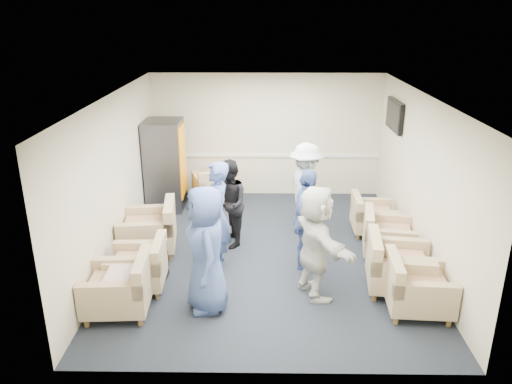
{
  "coord_description": "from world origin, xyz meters",
  "views": [
    {
      "loc": [
        -0.08,
        -7.69,
        3.96
      ],
      "look_at": [
        -0.19,
        0.2,
        1.06
      ],
      "focal_mm": 35.0,
      "sensor_mm": 36.0,
      "label": 1
    }
  ],
  "objects_px": {
    "vending_machine": "(166,165)",
    "person_mid_left": "(217,216)",
    "armchair_right_midfar": "(385,237)",
    "armchair_corner": "(216,188)",
    "armchair_left_mid": "(141,268)",
    "person_front_right": "(316,242)",
    "person_mid_right": "(306,220)",
    "armchair_left_near": "(122,289)",
    "armchair_right_near": "(414,289)",
    "armchair_right_midnear": "(395,268)",
    "person_back_right": "(306,189)",
    "person_back_left": "(229,204)",
    "armchair_right_far": "(371,217)",
    "person_front_left": "(206,250)",
    "armchair_left_far": "(151,231)"
  },
  "relations": [
    {
      "from": "person_mid_left",
      "to": "person_mid_right",
      "type": "xyz_separation_m",
      "value": [
        1.41,
        0.02,
        -0.06
      ]
    },
    {
      "from": "armchair_right_near",
      "to": "armchair_right_far",
      "type": "xyz_separation_m",
      "value": [
        -0.08,
        2.58,
        -0.03
      ]
    },
    {
      "from": "armchair_left_near",
      "to": "person_front_left",
      "type": "xyz_separation_m",
      "value": [
        1.17,
        0.11,
        0.55
      ]
    },
    {
      "from": "armchair_left_mid",
      "to": "armchair_right_midnear",
      "type": "xyz_separation_m",
      "value": [
        3.78,
        -0.01,
        0.04
      ]
    },
    {
      "from": "armchair_left_far",
      "to": "person_front_left",
      "type": "xyz_separation_m",
      "value": [
        1.15,
        -1.75,
        0.53
      ]
    },
    {
      "from": "armchair_right_midfar",
      "to": "vending_machine",
      "type": "xyz_separation_m",
      "value": [
        -4.1,
        2.17,
        0.59
      ]
    },
    {
      "from": "armchair_right_near",
      "to": "armchair_right_midfar",
      "type": "distance_m",
      "value": 1.67
    },
    {
      "from": "armchair_corner",
      "to": "person_front_left",
      "type": "relative_size",
      "value": 0.6
    },
    {
      "from": "armchair_right_midnear",
      "to": "person_mid_right",
      "type": "distance_m",
      "value": 1.52
    },
    {
      "from": "armchair_left_far",
      "to": "armchair_right_near",
      "type": "distance_m",
      "value": 4.38
    },
    {
      "from": "armchair_corner",
      "to": "person_mid_left",
      "type": "bearing_deg",
      "value": 77.93
    },
    {
      "from": "armchair_right_midfar",
      "to": "armchair_right_far",
      "type": "bearing_deg",
      "value": 13.72
    },
    {
      "from": "armchair_left_near",
      "to": "armchair_right_midfar",
      "type": "relative_size",
      "value": 0.95
    },
    {
      "from": "armchair_left_mid",
      "to": "person_mid_right",
      "type": "distance_m",
      "value": 2.65
    },
    {
      "from": "armchair_right_midnear",
      "to": "person_back_right",
      "type": "height_order",
      "value": "person_back_right"
    },
    {
      "from": "person_front_right",
      "to": "person_front_left",
      "type": "bearing_deg",
      "value": 84.12
    },
    {
      "from": "armchair_left_mid",
      "to": "person_front_right",
      "type": "bearing_deg",
      "value": 83.85
    },
    {
      "from": "person_back_left",
      "to": "armchair_left_near",
      "type": "bearing_deg",
      "value": -47.18
    },
    {
      "from": "vending_machine",
      "to": "person_front_left",
      "type": "bearing_deg",
      "value": -71.73
    },
    {
      "from": "person_back_left",
      "to": "person_back_right",
      "type": "distance_m",
      "value": 1.5
    },
    {
      "from": "armchair_right_near",
      "to": "person_back_left",
      "type": "bearing_deg",
      "value": 56.74
    },
    {
      "from": "armchair_left_far",
      "to": "armchair_corner",
      "type": "height_order",
      "value": "armchair_left_far"
    },
    {
      "from": "armchair_left_near",
      "to": "armchair_right_midfar",
      "type": "bearing_deg",
      "value": 110.19
    },
    {
      "from": "person_front_left",
      "to": "person_back_right",
      "type": "height_order",
      "value": "person_front_left"
    },
    {
      "from": "vending_machine",
      "to": "armchair_right_far",
      "type": "bearing_deg",
      "value": -17.25
    },
    {
      "from": "armchair_right_near",
      "to": "person_front_right",
      "type": "bearing_deg",
      "value": 77.07
    },
    {
      "from": "armchair_right_far",
      "to": "person_back_left",
      "type": "height_order",
      "value": "person_back_left"
    },
    {
      "from": "armchair_left_far",
      "to": "person_mid_right",
      "type": "height_order",
      "value": "person_mid_right"
    },
    {
      "from": "person_mid_left",
      "to": "armchair_right_midfar",
      "type": "bearing_deg",
      "value": 93.07
    },
    {
      "from": "armchair_left_mid",
      "to": "armchair_right_midfar",
      "type": "relative_size",
      "value": 0.88
    },
    {
      "from": "armchair_right_midnear",
      "to": "armchair_right_midfar",
      "type": "bearing_deg",
      "value": 1.02
    },
    {
      "from": "armchair_right_midnear",
      "to": "person_back_left",
      "type": "xyz_separation_m",
      "value": [
        -2.55,
        1.47,
        0.42
      ]
    },
    {
      "from": "person_front_right",
      "to": "person_back_left",
      "type": "bearing_deg",
      "value": 20.33
    },
    {
      "from": "person_mid_left",
      "to": "person_mid_right",
      "type": "distance_m",
      "value": 1.41
    },
    {
      "from": "armchair_right_midnear",
      "to": "vending_machine",
      "type": "distance_m",
      "value": 5.18
    },
    {
      "from": "armchair_right_midfar",
      "to": "person_mid_right",
      "type": "distance_m",
      "value": 1.54
    },
    {
      "from": "armchair_left_far",
      "to": "person_front_right",
      "type": "height_order",
      "value": "person_front_right"
    },
    {
      "from": "vending_machine",
      "to": "person_mid_left",
      "type": "height_order",
      "value": "vending_machine"
    },
    {
      "from": "armchair_right_midfar",
      "to": "armchair_corner",
      "type": "bearing_deg",
      "value": 62.14
    },
    {
      "from": "armchair_right_near",
      "to": "armchair_corner",
      "type": "height_order",
      "value": "armchair_corner"
    },
    {
      "from": "armchair_right_midfar",
      "to": "person_mid_left",
      "type": "relative_size",
      "value": 0.55
    },
    {
      "from": "person_front_left",
      "to": "armchair_right_midfar",
      "type": "bearing_deg",
      "value": 105.8
    },
    {
      "from": "armchair_left_near",
      "to": "armchair_right_near",
      "type": "xyz_separation_m",
      "value": [
        4.03,
        0.07,
        -0.01
      ]
    },
    {
      "from": "armchair_left_mid",
      "to": "vending_machine",
      "type": "bearing_deg",
      "value": -179.07
    },
    {
      "from": "person_front_right",
      "to": "person_back_right",
      "type": "bearing_deg",
      "value": -20.3
    },
    {
      "from": "vending_machine",
      "to": "armchair_left_mid",
      "type": "bearing_deg",
      "value": -86.51
    },
    {
      "from": "armchair_right_near",
      "to": "person_mid_right",
      "type": "distance_m",
      "value": 1.93
    },
    {
      "from": "armchair_right_near",
      "to": "person_mid_left",
      "type": "height_order",
      "value": "person_mid_left"
    },
    {
      "from": "person_back_left",
      "to": "armchair_left_far",
      "type": "bearing_deg",
      "value": -94.22
    },
    {
      "from": "armchair_right_near",
      "to": "person_mid_right",
      "type": "xyz_separation_m",
      "value": [
        -1.4,
        1.24,
        0.49
      ]
    }
  ]
}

